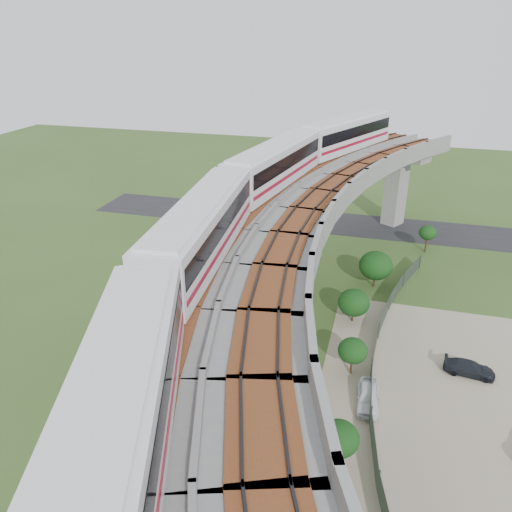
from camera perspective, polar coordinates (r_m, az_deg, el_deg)
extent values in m
plane|color=#385321|center=(38.79, 0.19, -11.49)|extent=(160.00, 160.00, 0.00)
cube|color=gray|center=(36.81, 21.71, -15.89)|extent=(18.00, 26.00, 0.04)
cube|color=#232326|center=(64.90, 7.16, 3.94)|extent=(60.00, 8.00, 0.03)
cube|color=#99968E|center=(64.74, 15.65, 7.07)|extent=(2.86, 2.93, 8.40)
cube|color=#99968E|center=(63.51, 16.16, 11.19)|extent=(7.21, 5.74, 1.20)
cube|color=#99968E|center=(45.29, 4.77, 0.27)|extent=(2.35, 2.51, 8.40)
cube|color=#99968E|center=(43.52, 4.99, 6.02)|extent=(7.31, 3.58, 1.20)
cube|color=#99968E|center=(28.20, -3.73, -17.00)|extent=(2.35, 2.51, 8.40)
cube|color=#99968E|center=(25.25, -4.03, -8.86)|extent=(7.31, 3.58, 1.20)
cube|color=gray|center=(58.19, 13.29, 11.33)|extent=(16.42, 20.91, 0.80)
cube|color=gray|center=(60.11, 9.73, 12.93)|extent=(8.66, 17.08, 1.00)
cube|color=gray|center=(56.14, 17.26, 11.34)|extent=(8.66, 17.08, 1.00)
cube|color=brown|center=(59.14, 11.45, 12.16)|extent=(10.68, 18.08, 0.12)
cube|color=black|center=(59.11, 11.46, 12.28)|extent=(9.69, 17.59, 0.12)
cube|color=brown|center=(57.11, 15.29, 11.34)|extent=(10.68, 18.08, 0.12)
cube|color=black|center=(57.08, 15.30, 11.46)|extent=(9.69, 17.59, 0.12)
cube|color=gray|center=(42.04, 4.42, 6.80)|extent=(11.77, 20.03, 0.80)
cube|color=gray|center=(43.33, -0.95, 8.67)|extent=(3.22, 18.71, 1.00)
cube|color=gray|center=(40.60, 10.21, 7.15)|extent=(3.22, 18.71, 1.00)
cube|color=brown|center=(42.65, 1.64, 7.77)|extent=(5.44, 19.05, 0.12)
cube|color=black|center=(42.61, 1.64, 7.93)|extent=(4.35, 18.88, 0.12)
cube|color=brown|center=(41.25, 7.33, 6.98)|extent=(5.44, 19.05, 0.12)
cube|color=black|center=(41.21, 7.34, 7.14)|extent=(4.35, 18.88, 0.12)
cube|color=gray|center=(25.82, -3.61, -5.41)|extent=(11.77, 20.03, 0.80)
cube|color=gray|center=(26.42, -12.90, -3.06)|extent=(3.22, 18.71, 1.00)
cube|color=gray|center=(25.03, 6.10, -4.18)|extent=(3.22, 18.71, 1.00)
cube|color=brown|center=(26.04, -8.42, -4.21)|extent=(5.44, 19.05, 0.12)
cube|color=black|center=(25.98, -8.44, -3.98)|extent=(4.35, 18.88, 0.12)
cube|color=brown|center=(25.32, 1.29, -4.81)|extent=(5.44, 19.05, 0.12)
cube|color=black|center=(25.26, 1.29, -4.57)|extent=(4.35, 18.88, 0.12)
cube|color=silver|center=(16.16, -15.42, -17.98)|extent=(7.45, 15.06, 3.20)
cube|color=silver|center=(15.09, -16.16, -13.21)|extent=(6.69, 14.18, 0.22)
cube|color=black|center=(15.87, -15.61, -16.78)|extent=(7.31, 14.51, 1.15)
cube|color=maroon|center=(16.67, -15.12, -19.88)|extent=(7.31, 14.51, 0.30)
cube|color=black|center=(17.17, -14.84, -21.57)|extent=(5.96, 12.67, 0.28)
cube|color=silver|center=(29.12, -6.20, 3.05)|extent=(3.91, 15.17, 3.20)
cube|color=silver|center=(28.54, -6.35, 6.22)|extent=(3.31, 14.38, 0.22)
cube|color=black|center=(28.96, -6.24, 3.87)|extent=(3.92, 14.58, 1.15)
cube|color=maroon|center=(29.41, -6.13, 1.69)|extent=(3.92, 14.58, 0.30)
cube|color=black|center=(29.69, -6.07, 0.43)|extent=(2.93, 12.86, 0.28)
cube|color=silver|center=(43.08, 2.21, 10.40)|extent=(5.19, 15.24, 3.20)
cube|color=silver|center=(42.69, 2.25, 12.61)|extent=(4.53, 14.41, 0.22)
cube|color=black|center=(42.97, 2.22, 10.98)|extent=(5.15, 14.66, 1.15)
cube|color=maroon|center=(43.28, 2.20, 9.44)|extent=(5.15, 14.66, 0.30)
cube|color=black|center=(43.47, 2.18, 8.54)|extent=(4.02, 12.89, 0.28)
cube|color=silver|center=(56.77, 10.37, 13.57)|extent=(8.58, 14.80, 3.20)
cube|color=silver|center=(56.47, 10.51, 15.26)|extent=(7.78, 13.89, 0.22)
cube|color=black|center=(56.68, 10.41, 14.01)|extent=(8.39, 14.27, 1.15)
cube|color=maroon|center=(56.91, 10.32, 12.83)|extent=(8.39, 14.27, 0.30)
cube|color=black|center=(57.06, 10.26, 12.13)|extent=(6.94, 12.42, 0.28)
cylinder|color=#2D382D|center=(54.37, 18.27, -0.61)|extent=(0.08, 0.08, 1.50)
cube|color=#2D382D|center=(52.22, 17.38, -1.56)|extent=(1.69, 4.77, 1.40)
cylinder|color=#2D382D|center=(50.06, 16.54, -2.62)|extent=(0.08, 0.08, 1.50)
cube|color=#2D382D|center=(47.91, 15.76, -3.81)|extent=(1.23, 4.91, 1.40)
cylinder|color=#2D382D|center=(45.77, 15.05, -5.15)|extent=(0.08, 0.08, 1.50)
cube|color=#2D382D|center=(43.65, 14.41, -6.65)|extent=(0.75, 4.99, 1.40)
cylinder|color=#2D382D|center=(41.55, 13.87, -8.32)|extent=(0.08, 0.08, 1.50)
cube|color=#2D382D|center=(39.49, 13.44, -10.20)|extent=(0.27, 5.04, 1.40)
cylinder|color=#2D382D|center=(37.47, 13.14, -12.31)|extent=(0.08, 0.08, 1.50)
cube|color=#2D382D|center=(35.52, 12.99, -14.68)|extent=(0.27, 5.04, 1.40)
cylinder|color=#2D382D|center=(33.63, 13.04, -17.33)|extent=(0.08, 0.08, 1.50)
cube|color=#2D382D|center=(31.84, 13.32, -20.30)|extent=(0.75, 4.99, 1.40)
cylinder|color=#2D382D|center=(30.16, 13.88, -23.62)|extent=(0.08, 0.08, 1.50)
cylinder|color=#382314|center=(58.49, 18.84, 1.24)|extent=(0.18, 0.18, 1.73)
ellipsoid|color=black|center=(57.96, 19.04, 2.54)|extent=(1.89, 1.89, 1.61)
cylinder|color=#382314|center=(49.44, 13.35, -2.73)|extent=(0.18, 0.18, 1.28)
ellipsoid|color=black|center=(48.74, 13.53, -1.07)|extent=(3.20, 3.20, 2.72)
cylinder|color=#382314|center=(43.52, 10.97, -6.75)|extent=(0.18, 0.18, 1.02)
ellipsoid|color=black|center=(42.85, 11.12, -5.25)|extent=(2.68, 2.68, 2.28)
cylinder|color=#382314|center=(37.47, 10.84, -12.21)|extent=(0.18, 0.18, 1.35)
ellipsoid|color=black|center=(36.70, 11.00, -10.57)|extent=(2.14, 2.14, 1.82)
cylinder|color=#382314|center=(30.52, 9.25, -21.96)|extent=(0.18, 0.18, 1.78)
ellipsoid|color=black|center=(29.40, 9.47, -19.86)|extent=(2.26, 2.26, 1.92)
imported|color=white|center=(35.11, 12.69, -15.38)|extent=(1.64, 3.68, 1.23)
imported|color=black|center=(39.89, 23.20, -11.70)|extent=(3.66, 1.78, 1.03)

